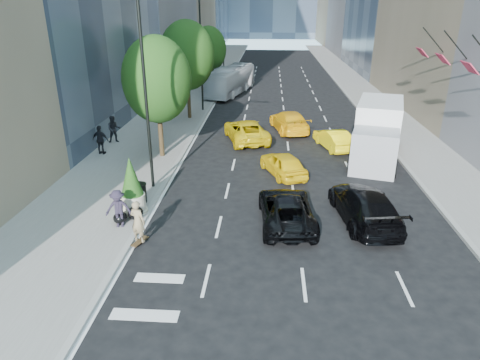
# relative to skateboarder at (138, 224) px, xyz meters

# --- Properties ---
(ground) EXTENTS (160.00, 160.00, 0.00)m
(ground) POSITION_rel_skateboarder_xyz_m (5.60, 1.66, -0.91)
(ground) COLOR black
(ground) RESTS_ON ground
(sidewalk_left) EXTENTS (6.00, 120.00, 0.15)m
(sidewalk_left) POSITION_rel_skateboarder_xyz_m (-3.40, 31.66, -0.84)
(sidewalk_left) COLOR slate
(sidewalk_left) RESTS_ON ground
(sidewalk_right) EXTENTS (4.00, 120.00, 0.15)m
(sidewalk_right) POSITION_rel_skateboarder_xyz_m (15.60, 31.66, -0.84)
(sidewalk_right) COLOR slate
(sidewalk_right) RESTS_ON ground
(lamp_near) EXTENTS (2.13, 0.22, 10.00)m
(lamp_near) POSITION_rel_skateboarder_xyz_m (-0.72, 5.66, 4.90)
(lamp_near) COLOR black
(lamp_near) RESTS_ON sidewalk_left
(lamp_far) EXTENTS (2.13, 0.22, 10.00)m
(lamp_far) POSITION_rel_skateboarder_xyz_m (-0.72, 23.66, 4.90)
(lamp_far) COLOR black
(lamp_far) RESTS_ON sidewalk_left
(tree_near) EXTENTS (4.20, 4.20, 7.46)m
(tree_near) POSITION_rel_skateboarder_xyz_m (-1.60, 10.66, 4.06)
(tree_near) COLOR black
(tree_near) RESTS_ON sidewalk_left
(tree_mid) EXTENTS (4.50, 4.50, 7.99)m
(tree_mid) POSITION_rel_skateboarder_xyz_m (-1.60, 20.66, 4.41)
(tree_mid) COLOR black
(tree_mid) RESTS_ON sidewalk_left
(tree_far) EXTENTS (3.90, 3.90, 6.92)m
(tree_far) POSITION_rel_skateboarder_xyz_m (-1.60, 33.66, 3.71)
(tree_far) COLOR black
(tree_far) RESTS_ON sidewalk_left
(traffic_signal) EXTENTS (2.48, 0.53, 5.20)m
(traffic_signal) POSITION_rel_skateboarder_xyz_m (-0.80, 41.66, 3.32)
(traffic_signal) COLOR black
(traffic_signal) RESTS_ON sidewalk_left
(facade_flags) EXTENTS (1.85, 13.30, 2.05)m
(facade_flags) POSITION_rel_skateboarder_xyz_m (16.24, 11.66, 5.27)
(facade_flags) COLOR black
(facade_flags) RESTS_ON ground
(skateboarder) EXTENTS (0.78, 0.64, 1.82)m
(skateboarder) POSITION_rel_skateboarder_xyz_m (0.00, 0.00, 0.00)
(skateboarder) COLOR #837151
(skateboarder) RESTS_ON ground
(black_sedan_lincoln) EXTENTS (2.68, 5.14, 1.38)m
(black_sedan_lincoln) POSITION_rel_skateboarder_xyz_m (6.10, 2.23, -0.22)
(black_sedan_lincoln) COLOR black
(black_sedan_lincoln) RESTS_ON ground
(black_sedan_mercedes) EXTENTS (2.91, 5.74, 1.60)m
(black_sedan_mercedes) POSITION_rel_skateboarder_xyz_m (9.63, 2.66, -0.11)
(black_sedan_mercedes) COLOR black
(black_sedan_mercedes) RESTS_ON ground
(taxi_a) EXTENTS (3.02, 4.31, 1.36)m
(taxi_a) POSITION_rel_skateboarder_xyz_m (6.10, 8.16, -0.23)
(taxi_a) COLOR yellow
(taxi_a) RESTS_ON ground
(taxi_b) EXTENTS (2.50, 4.31, 1.34)m
(taxi_b) POSITION_rel_skateboarder_xyz_m (9.66, 13.41, -0.24)
(taxi_b) COLOR yellow
(taxi_b) RESTS_ON ground
(taxi_c) EXTENTS (3.91, 5.96, 1.52)m
(taxi_c) POSITION_rel_skateboarder_xyz_m (3.60, 14.73, -0.15)
(taxi_c) COLOR yellow
(taxi_c) RESTS_ON ground
(taxi_d) EXTENTS (3.33, 5.74, 1.56)m
(taxi_d) POSITION_rel_skateboarder_xyz_m (6.80, 17.55, -0.13)
(taxi_d) COLOR #FCB70D
(taxi_d) RESTS_ON ground
(city_bus) EXTENTS (4.85, 10.89, 2.95)m
(city_bus) POSITION_rel_skateboarder_xyz_m (0.94, 32.12, 0.57)
(city_bus) COLOR white
(city_bus) RESTS_ON ground
(box_truck) EXTENTS (4.50, 7.81, 3.53)m
(box_truck) POSITION_rel_skateboarder_xyz_m (12.07, 11.54, 0.88)
(box_truck) COLOR silver
(box_truck) RESTS_ON ground
(pedestrian_a) EXTENTS (1.11, 0.99, 1.90)m
(pedestrian_a) POSITION_rel_skateboarder_xyz_m (-5.60, 13.26, 0.19)
(pedestrian_a) COLOR black
(pedestrian_a) RESTS_ON sidewalk_left
(pedestrian_b) EXTENTS (1.17, 0.64, 1.88)m
(pedestrian_b) POSITION_rel_skateboarder_xyz_m (-5.60, 10.72, 0.18)
(pedestrian_b) COLOR black
(pedestrian_b) RESTS_ON sidewalk_left
(pedestrian_c) EXTENTS (1.20, 0.79, 1.73)m
(pedestrian_c) POSITION_rel_skateboarder_xyz_m (-1.20, 1.14, 0.10)
(pedestrian_c) COLOR #221D2C
(pedestrian_c) RESTS_ON sidewalk_left
(trash_can) EXTENTS (0.62, 0.62, 0.93)m
(trash_can) POSITION_rel_skateboarder_xyz_m (-1.00, 3.66, -0.29)
(trash_can) COLOR black
(trash_can) RESTS_ON sidewalk_left
(planter_shrub) EXTENTS (1.13, 1.13, 2.72)m
(planter_shrub) POSITION_rel_skateboarder_xyz_m (-1.00, 2.57, 0.53)
(planter_shrub) COLOR #BBB49B
(planter_shrub) RESTS_ON sidewalk_left
(garbage_bags) EXTENTS (1.21, 1.17, 0.60)m
(garbage_bags) POSITION_rel_skateboarder_xyz_m (-0.95, 1.71, -0.48)
(garbage_bags) COLOR black
(garbage_bags) RESTS_ON sidewalk_left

